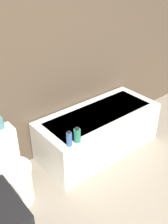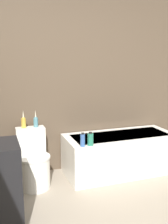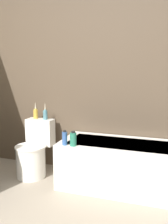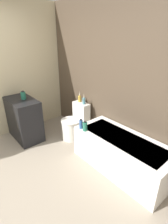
# 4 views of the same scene
# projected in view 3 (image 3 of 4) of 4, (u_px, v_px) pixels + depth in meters

# --- Properties ---
(wall_back_tiled) EXTENTS (6.40, 0.06, 2.60)m
(wall_back_tiled) POSITION_uv_depth(u_px,v_px,m) (80.00, 75.00, 3.47)
(wall_back_tiled) COLOR brown
(wall_back_tiled) RESTS_ON ground_plane
(bathtub) EXTENTS (1.56, 0.68, 0.54)m
(bathtub) POSITION_uv_depth(u_px,v_px,m) (126.00, 166.00, 3.06)
(bathtub) COLOR white
(bathtub) RESTS_ON ground
(toilet) EXTENTS (0.39, 0.56, 0.71)m
(toilet) POSITION_uv_depth(u_px,v_px,m) (34.00, 153.00, 3.44)
(toilet) COLOR white
(toilet) RESTS_ON ground
(vase_gold) EXTENTS (0.06, 0.06, 0.23)m
(vase_gold) POSITION_uv_depth(u_px,v_px,m) (36.00, 113.00, 3.58)
(vase_gold) COLOR gold
(vase_gold) RESTS_ON toilet
(vase_silver) EXTENTS (0.06, 0.06, 0.23)m
(vase_silver) POSITION_uv_depth(u_px,v_px,m) (45.00, 114.00, 3.52)
(vase_silver) COLOR teal
(vase_silver) RESTS_ON toilet
(shampoo_bottle_tall) EXTENTS (0.06, 0.06, 0.17)m
(shampoo_bottle_tall) POSITION_uv_depth(u_px,v_px,m) (65.00, 138.00, 2.95)
(shampoo_bottle_tall) COLOR #335999
(shampoo_bottle_tall) RESTS_ON bathtub
(shampoo_bottle_short) EXTENTS (0.07, 0.07, 0.17)m
(shampoo_bottle_short) POSITION_uv_depth(u_px,v_px,m) (73.00, 139.00, 2.92)
(shampoo_bottle_short) COLOR #267259
(shampoo_bottle_short) RESTS_ON bathtub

